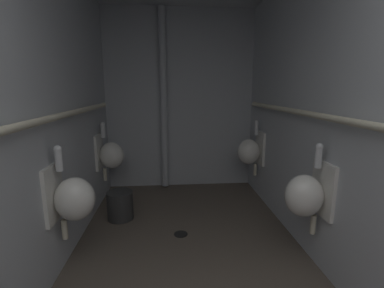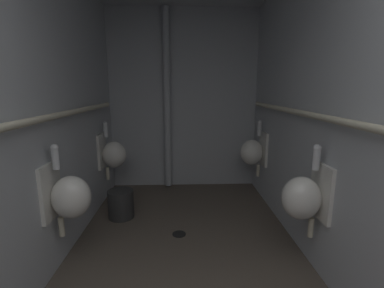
{
  "view_description": "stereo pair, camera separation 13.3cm",
  "coord_description": "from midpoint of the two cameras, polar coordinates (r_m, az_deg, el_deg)",
  "views": [
    {
      "loc": [
        -0.16,
        0.02,
        1.47
      ],
      "look_at": [
        0.08,
        2.89,
        0.87
      ],
      "focal_mm": 25.36,
      "sensor_mm": 36.0,
      "label": 1
    },
    {
      "loc": [
        -0.03,
        0.02,
        1.47
      ],
      "look_at": [
        0.08,
        2.89,
        0.87
      ],
      "focal_mm": 25.36,
      "sensor_mm": 36.0,
      "label": 2
    }
  ],
  "objects": [
    {
      "name": "floor_drain",
      "position": [
        2.92,
        -1.35,
        -18.34
      ],
      "size": [
        0.14,
        0.14,
        0.01
      ],
      "primitive_type": "cylinder",
      "color": "black",
      "rests_on": "ground"
    },
    {
      "name": "waste_bin",
      "position": [
        3.28,
        -13.56,
        -12.13
      ],
      "size": [
        0.29,
        0.29,
        0.32
      ],
      "primitive_type": "cylinder",
      "color": "#2D2D2D",
      "rests_on": "ground"
    },
    {
      "name": "wall_left",
      "position": [
        2.23,
        -28.96,
        5.44
      ],
      "size": [
        0.06,
        4.12,
        2.56
      ],
      "primitive_type": "cube",
      "color": "#B3B7BC",
      "rests_on": "ground"
    },
    {
      "name": "wall_right",
      "position": [
        2.32,
        28.75,
        5.65
      ],
      "size": [
        0.06,
        4.12,
        2.56
      ],
      "primitive_type": "cube",
      "color": "#B3B7BC",
      "rests_on": "ground"
    },
    {
      "name": "supply_pipe_left",
      "position": [
        2.16,
        -27.18,
        4.78
      ],
      "size": [
        0.06,
        3.38,
        0.06
      ],
      "color": "beige"
    },
    {
      "name": "wall_back",
      "position": [
        4.02,
        -0.85,
        9.05
      ],
      "size": [
        2.25,
        0.06,
        2.56
      ],
      "primitive_type": "cube",
      "color": "#B3B7BC",
      "rests_on": "ground"
    },
    {
      "name": "urinal_right_far",
      "position": [
        3.69,
        13.76,
        -1.53
      ],
      "size": [
        0.32,
        0.3,
        0.76
      ],
      "color": "silver"
    },
    {
      "name": "urinal_left_mid",
      "position": [
        2.34,
        -23.02,
        -9.96
      ],
      "size": [
        0.32,
        0.3,
        0.76
      ],
      "color": "silver"
    },
    {
      "name": "standpipe_back_wall",
      "position": [
        3.91,
        -4.29,
        8.95
      ],
      "size": [
        0.1,
        0.1,
        2.51
      ],
      "primitive_type": "cylinder",
      "color": "#B3B7BC",
      "rests_on": "ground"
    },
    {
      "name": "urinal_right_mid",
      "position": [
        2.33,
        24.0,
        -10.06
      ],
      "size": [
        0.32,
        0.3,
        0.76
      ],
      "color": "silver"
    },
    {
      "name": "urinal_left_far",
      "position": [
        3.6,
        -15.34,
        -1.96
      ],
      "size": [
        0.32,
        0.3,
        0.76
      ],
      "color": "silver"
    },
    {
      "name": "floor",
      "position": [
        2.5,
        0.44,
        -25.47
      ],
      "size": [
        2.25,
        4.12,
        0.08
      ],
      "primitive_type": "cube",
      "color": "brown",
      "rests_on": "ground"
    },
    {
      "name": "supply_pipe_right",
      "position": [
        2.27,
        26.9,
        5.06
      ],
      "size": [
        0.06,
        3.43,
        0.06
      ],
      "color": "beige"
    }
  ]
}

